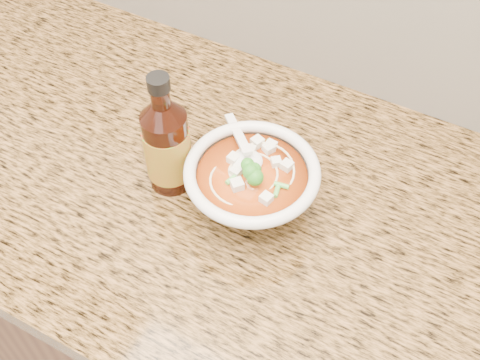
% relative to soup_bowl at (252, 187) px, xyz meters
% --- Properties ---
extents(cabinet, '(4.00, 0.65, 0.86)m').
position_rel_soup_bowl_xyz_m(cabinet, '(-0.04, 0.02, -0.52)').
color(cabinet, '#351C10').
rests_on(cabinet, ground).
extents(counter_slab, '(4.00, 0.68, 0.04)m').
position_rel_soup_bowl_xyz_m(counter_slab, '(-0.04, 0.02, -0.07)').
color(counter_slab, brown).
rests_on(counter_slab, cabinet).
extents(soup_bowl, '(0.20, 0.20, 0.11)m').
position_rel_soup_bowl_xyz_m(soup_bowl, '(0.00, 0.00, 0.00)').
color(soup_bowl, white).
rests_on(soup_bowl, counter_slab).
extents(hot_sauce_bottle, '(0.07, 0.07, 0.22)m').
position_rel_soup_bowl_xyz_m(hot_sauce_bottle, '(-0.14, -0.02, 0.03)').
color(hot_sauce_bottle, '#371107').
rests_on(hot_sauce_bottle, counter_slab).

